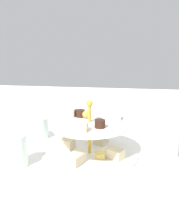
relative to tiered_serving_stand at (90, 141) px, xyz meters
name	(u,v)px	position (x,y,z in m)	size (l,w,h in m)	color
ground_plane	(90,156)	(0.00, 0.00, -0.05)	(2.40, 2.40, 0.00)	white
tiered_serving_stand	(90,141)	(0.00, 0.00, 0.00)	(0.29, 0.29, 0.18)	white
water_glass_tall_right	(168,135)	(0.23, 0.03, 0.02)	(0.07, 0.07, 0.14)	silver
water_glass_short_left	(39,128)	(-0.20, 0.12, -0.01)	(0.06, 0.06, 0.08)	silver
teacup_with_saucer	(69,124)	(-0.11, 0.22, -0.02)	(0.09, 0.09, 0.05)	white
butter_knife_left	(115,217)	(0.09, -0.27, -0.05)	(0.17, 0.01, 0.00)	silver
butter_knife_right	(121,128)	(0.09, 0.27, -0.05)	(0.17, 0.01, 0.00)	silver
water_glass_mid_back	(16,151)	(-0.19, -0.09, 0.00)	(0.06, 0.06, 0.09)	silver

